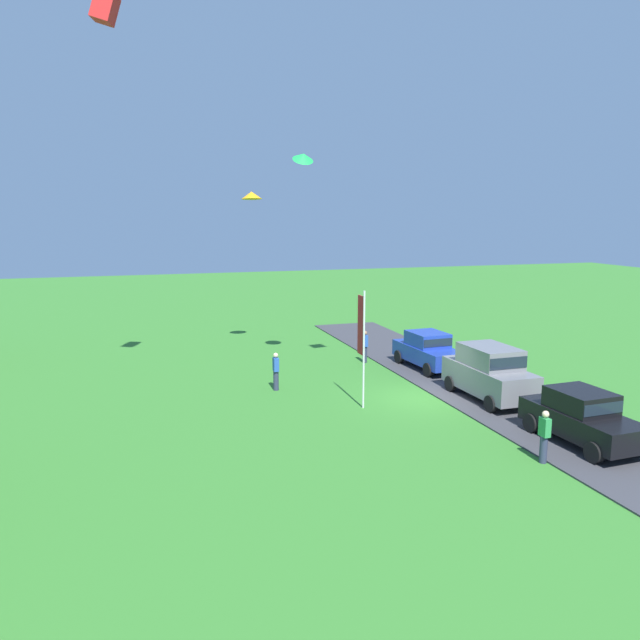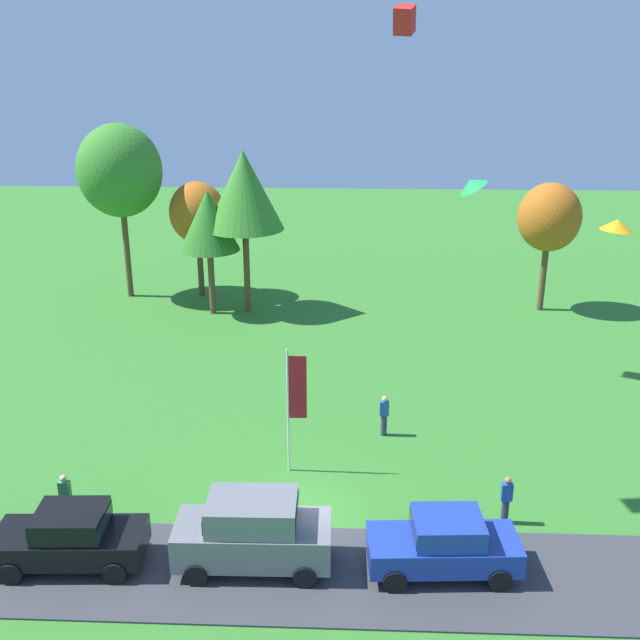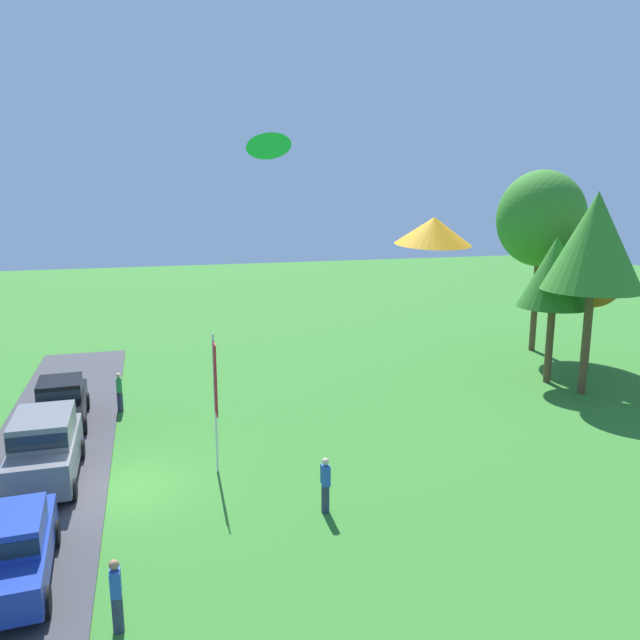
% 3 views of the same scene
% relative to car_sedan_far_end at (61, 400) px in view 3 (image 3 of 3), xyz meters
% --- Properties ---
extents(ground_plane, '(120.00, 120.00, 0.00)m').
position_rel_car_sedan_far_end_xyz_m(ground_plane, '(6.47, 2.63, -1.04)').
color(ground_plane, '#337528').
extents(pavement_strip, '(36.00, 4.40, 0.06)m').
position_rel_car_sedan_far_end_xyz_m(pavement_strip, '(6.47, -0.13, -1.01)').
color(pavement_strip, '#38383D').
rests_on(pavement_strip, ground).
extents(car_sedan_far_end, '(4.48, 2.13, 1.84)m').
position_rel_car_sedan_far_end_xyz_m(car_sedan_far_end, '(0.00, 0.00, 0.00)').
color(car_sedan_far_end, black).
rests_on(car_sedan_far_end, ground).
extents(car_suv_by_flagpole, '(4.63, 2.11, 2.28)m').
position_rel_car_sedan_far_end_xyz_m(car_suv_by_flagpole, '(5.40, 0.17, 0.25)').
color(car_suv_by_flagpole, slate).
rests_on(car_suv_by_flagpole, ground).
extents(car_sedan_near_entrance, '(4.50, 2.16, 1.84)m').
position_rel_car_sedan_far_end_xyz_m(car_sedan_near_entrance, '(11.02, 0.15, 0.00)').
color(car_sedan_near_entrance, '#1E389E').
rests_on(car_sedan_near_entrance, ground).
extents(person_watching_sky, '(0.36, 0.24, 1.71)m').
position_rel_car_sedan_far_end_xyz_m(person_watching_sky, '(13.29, 2.67, -0.16)').
color(person_watching_sky, '#2D334C').
rests_on(person_watching_sky, ground).
extents(person_beside_suv, '(0.36, 0.24, 1.71)m').
position_rel_car_sedan_far_end_xyz_m(person_beside_suv, '(9.58, 8.37, -0.16)').
color(person_beside_suv, '#2D334C').
rests_on(person_beside_suv, ground).
extents(person_on_lawn, '(0.36, 0.24, 1.71)m').
position_rel_car_sedan_far_end_xyz_m(person_on_lawn, '(-0.96, 2.20, -0.16)').
color(person_on_lawn, '#2D334C').
rests_on(person_on_lawn, ground).
extents(tree_far_right, '(4.95, 4.95, 10.45)m').
position_rel_car_sedan_far_end_xyz_m(tree_far_right, '(-5.43, 25.38, 6.66)').
color(tree_far_right, brown).
rests_on(tree_far_right, ground).
extents(tree_center_back, '(3.35, 3.35, 7.07)m').
position_rel_car_sedan_far_end_xyz_m(tree_center_back, '(-1.03, 25.63, 4.15)').
color(tree_center_back, brown).
rests_on(tree_center_back, ground).
extents(tree_far_left, '(3.41, 3.41, 7.19)m').
position_rel_car_sedan_far_end_xyz_m(tree_far_left, '(0.23, 22.44, 4.41)').
color(tree_far_left, brown).
rests_on(tree_far_left, ground).
extents(tree_left_of_center, '(4.40, 4.40, 9.30)m').
position_rel_car_sedan_far_end_xyz_m(tree_left_of_center, '(2.21, 22.92, 6.02)').
color(tree_left_of_center, brown).
rests_on(tree_left_of_center, ground).
extents(flag_banner, '(0.71, 0.08, 4.80)m').
position_rel_car_sedan_far_end_xyz_m(flag_banner, '(6.25, 5.59, 2.00)').
color(flag_banner, silver).
rests_on(flag_banner, ground).
extents(kite_delta_over_trees, '(1.16, 1.13, 0.48)m').
position_rel_car_sedan_far_end_xyz_m(kite_delta_over_trees, '(17.42, 7.78, 7.74)').
color(kite_delta_over_trees, orange).
extents(kite_delta_low_drifter, '(1.03, 1.00, 0.79)m').
position_rel_car_sedan_far_end_xyz_m(kite_delta_low_drifter, '(12.07, 6.36, 9.37)').
color(kite_delta_low_drifter, green).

